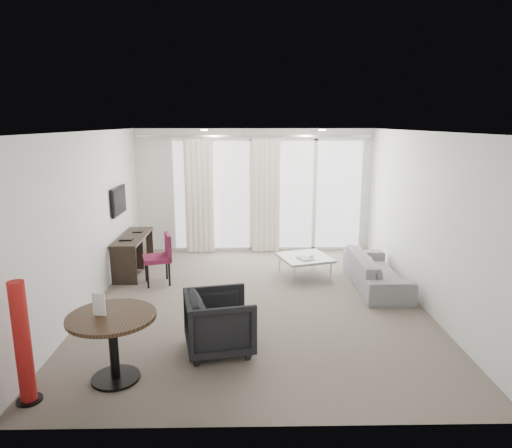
{
  "coord_description": "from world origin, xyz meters",
  "views": [
    {
      "loc": [
        -0.14,
        -6.67,
        2.73
      ],
      "look_at": [
        0.0,
        0.6,
        1.1
      ],
      "focal_mm": 32.0,
      "sensor_mm": 36.0,
      "label": 1
    }
  ],
  "objects_px": {
    "desk": "(134,254)",
    "coffee_table": "(304,267)",
    "round_table": "(114,348)",
    "sofa": "(376,271)",
    "rattan_chair_a": "(278,223)",
    "red_lamp": "(23,343)",
    "tub_armchair": "(219,322)",
    "rattan_chair_b": "(315,215)",
    "desk_chair": "(157,259)"
  },
  "relations": [
    {
      "from": "desk_chair",
      "to": "sofa",
      "type": "relative_size",
      "value": 0.46
    },
    {
      "from": "desk",
      "to": "sofa",
      "type": "xyz_separation_m",
      "value": [
        4.28,
        -0.86,
        -0.07
      ]
    },
    {
      "from": "desk_chair",
      "to": "round_table",
      "type": "height_order",
      "value": "desk_chair"
    },
    {
      "from": "desk",
      "to": "coffee_table",
      "type": "bearing_deg",
      "value": -6.0
    },
    {
      "from": "coffee_table",
      "to": "tub_armchair",
      "type": "bearing_deg",
      "value": -116.92
    },
    {
      "from": "round_table",
      "to": "rattan_chair_a",
      "type": "height_order",
      "value": "round_table"
    },
    {
      "from": "tub_armchair",
      "to": "rattan_chair_b",
      "type": "xyz_separation_m",
      "value": [
        2.07,
        6.26,
        0.03
      ]
    },
    {
      "from": "sofa",
      "to": "rattan_chair_a",
      "type": "relative_size",
      "value": 2.55
    },
    {
      "from": "red_lamp",
      "to": "sofa",
      "type": "distance_m",
      "value": 5.4
    },
    {
      "from": "desk",
      "to": "tub_armchair",
      "type": "relative_size",
      "value": 1.83
    },
    {
      "from": "tub_armchair",
      "to": "sofa",
      "type": "relative_size",
      "value": 0.42
    },
    {
      "from": "tub_armchair",
      "to": "rattan_chair_a",
      "type": "bearing_deg",
      "value": -23.0
    },
    {
      "from": "tub_armchair",
      "to": "sofa",
      "type": "height_order",
      "value": "tub_armchair"
    },
    {
      "from": "tub_armchair",
      "to": "coffee_table",
      "type": "relative_size",
      "value": 0.95
    },
    {
      "from": "sofa",
      "to": "round_table",
      "type": "bearing_deg",
      "value": 127.72
    },
    {
      "from": "rattan_chair_b",
      "to": "tub_armchair",
      "type": "bearing_deg",
      "value": -94.93
    },
    {
      "from": "sofa",
      "to": "red_lamp",
      "type": "bearing_deg",
      "value": 125.99
    },
    {
      "from": "red_lamp",
      "to": "rattan_chair_b",
      "type": "height_order",
      "value": "red_lamp"
    },
    {
      "from": "sofa",
      "to": "desk_chair",
      "type": "bearing_deg",
      "value": 86.61
    },
    {
      "from": "desk",
      "to": "red_lamp",
      "type": "distance_m",
      "value": 4.04
    },
    {
      "from": "round_table",
      "to": "rattan_chair_a",
      "type": "distance_m",
      "value": 6.48
    },
    {
      "from": "sofa",
      "to": "rattan_chair_b",
      "type": "relative_size",
      "value": 2.38
    },
    {
      "from": "red_lamp",
      "to": "rattan_chair_b",
      "type": "bearing_deg",
      "value": 61.67
    },
    {
      "from": "rattan_chair_a",
      "to": "round_table",
      "type": "bearing_deg",
      "value": -133.86
    },
    {
      "from": "red_lamp",
      "to": "sofa",
      "type": "xyz_separation_m",
      "value": [
        4.36,
        3.17,
        -0.35
      ]
    },
    {
      "from": "round_table",
      "to": "sofa",
      "type": "relative_size",
      "value": 0.49
    },
    {
      "from": "round_table",
      "to": "rattan_chair_b",
      "type": "height_order",
      "value": "rattan_chair_b"
    },
    {
      "from": "rattan_chair_b",
      "to": "red_lamp",
      "type": "bearing_deg",
      "value": -104.97
    },
    {
      "from": "tub_armchair",
      "to": "red_lamp",
      "type": "bearing_deg",
      "value": 106.69
    },
    {
      "from": "round_table",
      "to": "desk",
      "type": "bearing_deg",
      "value": 100.48
    },
    {
      "from": "sofa",
      "to": "coffee_table",
      "type": "bearing_deg",
      "value": 65.22
    },
    {
      "from": "sofa",
      "to": "rattan_chair_a",
      "type": "height_order",
      "value": "rattan_chair_a"
    },
    {
      "from": "round_table",
      "to": "sofa",
      "type": "xyz_separation_m",
      "value": [
        3.61,
        2.79,
        -0.1
      ]
    },
    {
      "from": "round_table",
      "to": "red_lamp",
      "type": "distance_m",
      "value": 0.89
    },
    {
      "from": "desk_chair",
      "to": "red_lamp",
      "type": "xyz_separation_m",
      "value": [
        -0.64,
        -3.39,
        0.19
      ]
    },
    {
      "from": "coffee_table",
      "to": "sofa",
      "type": "height_order",
      "value": "sofa"
    },
    {
      "from": "desk",
      "to": "rattan_chair_a",
      "type": "bearing_deg",
      "value": 40.9
    },
    {
      "from": "coffee_table",
      "to": "rattan_chair_b",
      "type": "distance_m",
      "value": 3.64
    },
    {
      "from": "round_table",
      "to": "tub_armchair",
      "type": "bearing_deg",
      "value": 29.92
    },
    {
      "from": "desk",
      "to": "rattan_chair_a",
      "type": "xyz_separation_m",
      "value": [
        2.84,
        2.46,
        0.03
      ]
    },
    {
      "from": "red_lamp",
      "to": "desk_chair",
      "type": "bearing_deg",
      "value": 79.31
    },
    {
      "from": "red_lamp",
      "to": "coffee_table",
      "type": "xyz_separation_m",
      "value": [
        3.22,
        3.7,
        -0.44
      ]
    },
    {
      "from": "tub_armchair",
      "to": "rattan_chair_b",
      "type": "bearing_deg",
      "value": -30.2
    },
    {
      "from": "coffee_table",
      "to": "round_table",
      "type": "bearing_deg",
      "value": -126.53
    },
    {
      "from": "tub_armchair",
      "to": "rattan_chair_a",
      "type": "height_order",
      "value": "rattan_chair_a"
    },
    {
      "from": "round_table",
      "to": "desk_chair",
      "type": "bearing_deg",
      "value": 92.23
    },
    {
      "from": "desk",
      "to": "coffee_table",
      "type": "height_order",
      "value": "desk"
    },
    {
      "from": "desk_chair",
      "to": "red_lamp",
      "type": "bearing_deg",
      "value": -117.75
    },
    {
      "from": "round_table",
      "to": "sofa",
      "type": "height_order",
      "value": "round_table"
    },
    {
      "from": "tub_armchair",
      "to": "desk",
      "type": "bearing_deg",
      "value": 18.41
    }
  ]
}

